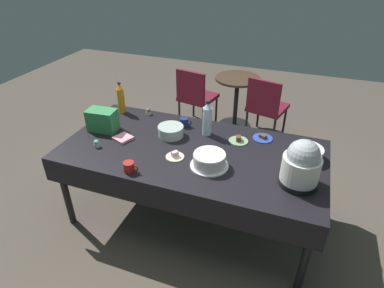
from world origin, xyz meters
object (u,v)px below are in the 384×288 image
(cupcake_cocoa, at_px, (309,143))
(coffee_mug_navy, at_px, (184,122))
(glass_salad_bowl, at_px, (171,131))
(dessert_plate_cobalt, at_px, (263,138))
(frosted_layer_cake, at_px, (209,160))
(dessert_plate_sage, at_px, (238,140))
(slow_cooker, at_px, (301,165))
(maroon_chair_left, at_px, (195,95))
(potluck_table, at_px, (192,155))
(round_cafe_table, at_px, (237,93))
(soda_bottle_orange_juice, at_px, (121,99))
(coffee_mug_red, at_px, (129,167))
(cupcake_lemon, at_px, (110,115))
(cupcake_berry, at_px, (97,144))
(maroon_chair_right, at_px, (266,105))
(ceramic_snack_bowl, at_px, (306,153))
(soda_bottle_water, at_px, (207,119))
(cupcake_rose, at_px, (148,111))
(dessert_plate_cream, at_px, (175,156))
(soda_carton, at_px, (102,120))

(cupcake_cocoa, relative_size, coffee_mug_navy, 0.58)
(glass_salad_bowl, xyz_separation_m, dessert_plate_cobalt, (0.79, 0.23, -0.04))
(frosted_layer_cake, xyz_separation_m, dessert_plate_sage, (0.13, 0.45, -0.04))
(slow_cooker, relative_size, maroon_chair_left, 0.42)
(cupcake_cocoa, bearing_deg, slow_cooker, -94.57)
(potluck_table, relative_size, slow_cooker, 6.13)
(round_cafe_table, bearing_deg, potluck_table, -88.49)
(glass_salad_bowl, height_order, soda_bottle_orange_juice, soda_bottle_orange_juice)
(glass_salad_bowl, height_order, coffee_mug_red, glass_salad_bowl)
(cupcake_lemon, bearing_deg, dessert_plate_sage, 0.11)
(slow_cooker, xyz_separation_m, dessert_plate_cobalt, (-0.34, 0.55, -0.16))
(dessert_plate_sage, xyz_separation_m, cupcake_cocoa, (0.58, 0.12, 0.02))
(frosted_layer_cake, bearing_deg, cupcake_berry, -176.54)
(glass_salad_bowl, bearing_deg, coffee_mug_red, -97.59)
(cupcake_berry, relative_size, soda_bottle_orange_juice, 0.21)
(potluck_table, bearing_deg, maroon_chair_right, 77.15)
(potluck_table, bearing_deg, glass_salad_bowl, 150.44)
(ceramic_snack_bowl, xyz_separation_m, dessert_plate_cobalt, (-0.38, 0.19, -0.04))
(potluck_table, bearing_deg, soda_bottle_orange_juice, 155.40)
(soda_bottle_water, xyz_separation_m, coffee_mug_navy, (-0.25, 0.07, -0.11))
(dessert_plate_sage, xyz_separation_m, dessert_plate_cobalt, (0.19, 0.12, -0.00))
(cupcake_rose, height_order, round_cafe_table, cupcake_rose)
(dessert_plate_cobalt, height_order, soda_bottle_water, soda_bottle_water)
(slow_cooker, relative_size, coffee_mug_navy, 3.08)
(dessert_plate_sage, height_order, cupcake_cocoa, cupcake_cocoa)
(slow_cooker, xyz_separation_m, soda_bottle_water, (-0.84, 0.46, -0.01))
(dessert_plate_sage, bearing_deg, maroon_chair_right, 88.27)
(dessert_plate_cobalt, relative_size, round_cafe_table, 0.25)
(cupcake_lemon, relative_size, round_cafe_table, 0.09)
(ceramic_snack_bowl, height_order, soda_bottle_water, soda_bottle_water)
(glass_salad_bowl, xyz_separation_m, coffee_mug_navy, (0.05, 0.21, -0.01))
(cupcake_berry, height_order, maroon_chair_right, maroon_chair_right)
(dessert_plate_cream, height_order, cupcake_lemon, cupcake_lemon)
(potluck_table, height_order, maroon_chair_left, maroon_chair_left)
(cupcake_rose, bearing_deg, cupcake_lemon, -147.22)
(ceramic_snack_bowl, xyz_separation_m, round_cafe_table, (-0.96, 1.71, -0.30))
(potluck_table, height_order, dessert_plate_cream, dessert_plate_cream)
(ceramic_snack_bowl, distance_m, maroon_chair_right, 1.60)
(dessert_plate_cobalt, bearing_deg, dessert_plate_cream, -138.80)
(maroon_chair_left, height_order, round_cafe_table, maroon_chair_left)
(soda_bottle_orange_juice, bearing_deg, cupcake_rose, 8.63)
(soda_bottle_orange_juice, height_order, soda_bottle_water, soda_bottle_water)
(dessert_plate_cobalt, height_order, round_cafe_table, dessert_plate_cobalt)
(cupcake_cocoa, distance_m, coffee_mug_navy, 1.13)
(frosted_layer_cake, bearing_deg, soda_carton, 168.70)
(ceramic_snack_bowl, distance_m, cupcake_berry, 1.74)
(coffee_mug_red, xyz_separation_m, coffee_mug_navy, (0.13, 0.82, -0.00))
(frosted_layer_cake, bearing_deg, round_cafe_table, 97.15)
(dessert_plate_cream, bearing_deg, dessert_plate_cobalt, 41.20)
(slow_cooker, relative_size, cupcake_cocoa, 5.32)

